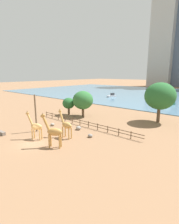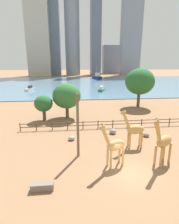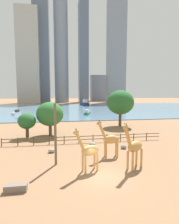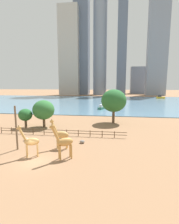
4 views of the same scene
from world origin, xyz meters
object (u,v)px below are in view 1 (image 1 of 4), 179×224
Objects in this scene: giraffe_tall at (53,132)px; tree_right_tall at (69,103)px; utility_pole at (36,113)px; feeding_trough at (2,133)px; boulder_near_fence at (52,124)px; giraffe_companion at (66,125)px; tree_left_large at (83,100)px; boulder_by_pole at (78,128)px; boulder_small at (90,136)px; boat_barge at (112,96)px; tree_center_broad at (160,96)px; boat_tug at (169,103)px; giraffe_young at (36,126)px.

tree_right_tall is (-13.83, 15.66, 0.62)m from giraffe_tall.
feeding_trough is (-3.13, -5.11, -3.20)m from utility_pole.
giraffe_companion is at bearing -20.46° from boulder_near_fence.
tree_left_large is 4.37m from tree_right_tall.
boulder_by_pole is 0.22× the size of tree_right_tall.
boulder_by_pole is at bearing 52.47° from feeding_trough.
boulder_near_fence is at bearing -179.69° from boulder_small.
boulder_small is (4.38, -1.58, -0.08)m from boulder_by_pole.
tree_center_broad is at bearing 67.49° from boat_barge.
boat_tug reaches higher than boat_barge.
tree_left_large reaches higher than feeding_trough.
giraffe_tall is 7.14m from boulder_small.
boat_tug is (15.82, 31.43, -2.20)m from tree_right_tall.
tree_right_tall is (-8.94, 15.55, 0.83)m from giraffe_young.
utility_pole is 11.05m from boulder_small.
giraffe_young is at bearing -60.11° from tree_right_tall.
boulder_near_fence and boulder_small have the same top height.
boulder_near_fence is 0.19× the size of boat_tug.
giraffe_young is 7.95m from boulder_near_fence.
giraffe_tall is 4.13m from giraffe_companion.
feeding_trough is at bearing 31.92° from giraffe_companion.
boat_barge is at bearing 116.07° from boulder_by_pole.
giraffe_tall reaches higher than boulder_small.
feeding_trough is 32.57m from tree_center_broad.
giraffe_tall reaches higher than giraffe_companion.
tree_center_broad is at bearing 22.91° from tree_left_large.
boulder_small is 18.75m from tree_center_broad.
boat_barge is at bearing 138.12° from tree_center_broad.
boulder_small is 0.48× the size of feeding_trough.
utility_pole is 51.58m from boat_barge.
giraffe_companion is 52.71m from boat_barge.
utility_pole is (-3.43, 2.30, 1.28)m from giraffe_young.
tree_center_broad is at bearing 57.81° from boulder_by_pole.
tree_right_tall is (-4.07, -1.12, -1.11)m from tree_left_large.
utility_pole is at bearing -80.26° from boulder_near_fence.
utility_pole is 1.54× the size of tree_right_tall.
tree_right_tall is at bearing 35.48° from boat_barge.
boat_tug is 26.51m from boat_barge.
giraffe_companion is 0.69× the size of utility_pole.
giraffe_companion is at bearing -135.63° from boulder_small.
feeding_trough is 51.58m from boat_tug.
tree_center_broad reaches higher than boulder_by_pole.
tree_right_tall is at bearing -81.70° from giraffe_young.
giraffe_companion is 4.85× the size of boulder_by_pole.
boat_barge is (-12.71, 54.13, 0.53)m from feeding_trough.
utility_pole is 8.09× the size of boulder_small.
tree_left_large reaches higher than boat_barge.
feeding_trough is at bearing -124.49° from tree_center_broad.
boulder_small is 17.85m from tree_right_tall.
tree_center_broad reaches higher than giraffe_tall.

